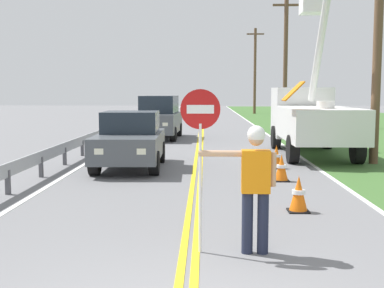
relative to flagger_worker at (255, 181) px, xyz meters
name	(u,v)px	position (x,y,z in m)	size (l,w,h in m)	color
centerline_yellow_left	(199,139)	(-1.01, 17.61, -1.04)	(0.11, 110.00, 0.01)	yellow
centerline_yellow_right	(202,139)	(-0.83, 17.61, -1.04)	(0.11, 110.00, 0.01)	yellow
edge_line_right	(274,139)	(2.68, 17.61, -1.04)	(0.12, 110.00, 0.01)	silver
edge_line_left	(128,138)	(-4.52, 17.61, -1.04)	(0.12, 110.00, 0.01)	silver
flagger_worker	(255,181)	(0.00, 0.00, 0.00)	(1.09, 0.25, 1.83)	#1E2338
stop_sign_paddle	(200,134)	(-0.77, 0.02, 0.66)	(0.56, 0.04, 2.33)	silver
utility_bucket_truck	(310,115)	(3.18, 11.61, 0.38)	(2.75, 6.84, 5.89)	silver
oncoming_sedan_nearest	(130,141)	(-2.95, 7.99, -0.21)	(1.99, 4.14, 1.70)	#4C5156
oncoming_suv_second	(160,117)	(-2.94, 17.59, 0.01)	(2.06, 4.67, 2.10)	#4C5156
utility_pole_near	(378,24)	(4.70, 9.11, 3.36)	(1.80, 0.28, 8.44)	brown
utility_pole_mid	(285,59)	(4.62, 26.80, 3.42)	(1.80, 0.28, 8.55)	brown
utility_pole_far	(255,69)	(4.50, 46.12, 3.57)	(1.80, 0.28, 8.86)	brown
traffic_cone_lead	(299,194)	(1.09, 2.52, -0.71)	(0.40, 0.40, 0.70)	orange
traffic_cone_mid	(281,168)	(1.27, 5.85, -0.71)	(0.40, 0.40, 0.70)	orange
traffic_cone_tail	(276,157)	(1.44, 8.02, -0.71)	(0.40, 0.40, 0.70)	orange
guardrail_left_shoulder	(89,138)	(-5.12, 12.00, -0.53)	(0.10, 32.00, 0.71)	#9EA0A3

